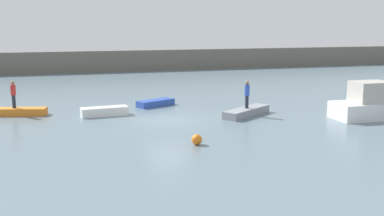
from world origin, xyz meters
name	(u,v)px	position (x,y,z in m)	size (l,w,h in m)	color
ground_plane	(167,120)	(0.00, 0.00, 0.00)	(120.00, 120.00, 0.00)	slate
embankment_wall	(110,61)	(0.00, 29.21, 1.25)	(80.00, 1.20, 2.50)	#666056
motorboat	(377,105)	(12.54, -2.88, 0.79)	(5.95, 2.32, 2.27)	white
rowboat_orange	(15,112)	(-8.91, 4.26, 0.23)	(3.94, 0.90, 0.47)	orange
rowboat_white	(104,111)	(-3.47, 2.54, 0.27)	(2.90, 0.90, 0.55)	white
rowboat_blue	(156,103)	(0.33, 4.99, 0.22)	(2.74, 0.96, 0.44)	#2B4CAD
rowboat_grey	(247,112)	(5.13, 0.02, 0.24)	(3.99, 1.01, 0.47)	gray
person_blue_shirt	(247,93)	(5.13, 0.02, 1.44)	(0.32, 0.32, 1.73)	#232838
person_red_shirt	(13,93)	(-8.91, 4.26, 1.42)	(0.32, 0.32, 1.71)	#232838
mooring_buoy	(197,140)	(0.04, -5.86, 0.26)	(0.51, 0.51, 0.51)	orange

